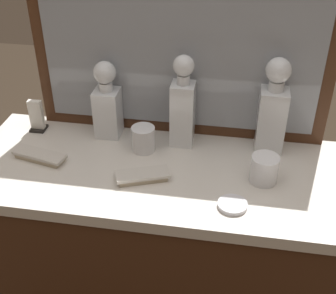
{
  "coord_description": "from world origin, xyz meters",
  "views": [
    {
      "loc": [
        0.18,
        -1.09,
        1.69
      ],
      "look_at": [
        0.0,
        0.0,
        0.95
      ],
      "focal_mm": 48.62,
      "sensor_mm": 36.0,
      "label": 1
    }
  ],
  "objects_px": {
    "crystal_decanter_rear": "(272,114)",
    "crystal_tumbler_front": "(143,140)",
    "napkin_holder": "(37,118)",
    "crystal_decanter_left": "(107,107)",
    "crystal_decanter_far_right": "(183,110)",
    "silver_brush_far_right": "(40,156)",
    "porcelain_dish": "(232,205)",
    "crystal_tumbler_rear": "(264,170)",
    "silver_brush_rear": "(143,176)"
  },
  "relations": [
    {
      "from": "crystal_decanter_far_right",
      "to": "crystal_decanter_left",
      "type": "bearing_deg",
      "value": 177.59
    },
    {
      "from": "crystal_decanter_left",
      "to": "silver_brush_far_right",
      "type": "height_order",
      "value": "crystal_decanter_left"
    },
    {
      "from": "crystal_decanter_far_right",
      "to": "silver_brush_far_right",
      "type": "bearing_deg",
      "value": -158.01
    },
    {
      "from": "crystal_decanter_far_right",
      "to": "crystal_tumbler_front",
      "type": "height_order",
      "value": "crystal_decanter_far_right"
    },
    {
      "from": "crystal_decanter_rear",
      "to": "crystal_tumbler_front",
      "type": "relative_size",
      "value": 3.79
    },
    {
      "from": "crystal_decanter_left",
      "to": "crystal_tumbler_front",
      "type": "height_order",
      "value": "crystal_decanter_left"
    },
    {
      "from": "crystal_decanter_far_right",
      "to": "crystal_decanter_rear",
      "type": "bearing_deg",
      "value": 2.91
    },
    {
      "from": "crystal_decanter_rear",
      "to": "crystal_tumbler_rear",
      "type": "relative_size",
      "value": 3.73
    },
    {
      "from": "crystal_tumbler_front",
      "to": "crystal_tumbler_rear",
      "type": "relative_size",
      "value": 0.99
    },
    {
      "from": "silver_brush_rear",
      "to": "crystal_decanter_rear",
      "type": "bearing_deg",
      "value": 32.46
    },
    {
      "from": "crystal_decanter_far_right",
      "to": "crystal_decanter_left",
      "type": "distance_m",
      "value": 0.25
    },
    {
      "from": "crystal_decanter_rear",
      "to": "crystal_decanter_far_right",
      "type": "height_order",
      "value": "crystal_decanter_rear"
    },
    {
      "from": "porcelain_dish",
      "to": "napkin_holder",
      "type": "bearing_deg",
      "value": 156.62
    },
    {
      "from": "crystal_decanter_left",
      "to": "silver_brush_rear",
      "type": "xyz_separation_m",
      "value": [
        0.16,
        -0.23,
        -0.09
      ]
    },
    {
      "from": "crystal_tumbler_rear",
      "to": "napkin_holder",
      "type": "relative_size",
      "value": 0.75
    },
    {
      "from": "crystal_decanter_far_right",
      "to": "silver_brush_rear",
      "type": "relative_size",
      "value": 1.83
    },
    {
      "from": "napkin_holder",
      "to": "crystal_decanter_left",
      "type": "bearing_deg",
      "value": 2.77
    },
    {
      "from": "silver_brush_far_right",
      "to": "crystal_decanter_left",
      "type": "bearing_deg",
      "value": 46.26
    },
    {
      "from": "crystal_decanter_left",
      "to": "porcelain_dish",
      "type": "xyz_separation_m",
      "value": [
        0.43,
        -0.3,
        -0.1
      ]
    },
    {
      "from": "crystal_decanter_rear",
      "to": "crystal_decanter_far_right",
      "type": "xyz_separation_m",
      "value": [
        -0.28,
        -0.01,
        -0.0
      ]
    },
    {
      "from": "crystal_tumbler_front",
      "to": "silver_brush_rear",
      "type": "relative_size",
      "value": 0.49
    },
    {
      "from": "porcelain_dish",
      "to": "napkin_holder",
      "type": "distance_m",
      "value": 0.74
    },
    {
      "from": "crystal_decanter_far_right",
      "to": "crystal_tumbler_front",
      "type": "xyz_separation_m",
      "value": [
        -0.12,
        -0.06,
        -0.09
      ]
    },
    {
      "from": "silver_brush_rear",
      "to": "porcelain_dish",
      "type": "xyz_separation_m",
      "value": [
        0.26,
        -0.08,
        -0.01
      ]
    },
    {
      "from": "silver_brush_rear",
      "to": "crystal_tumbler_rear",
      "type": "bearing_deg",
      "value": 8.64
    },
    {
      "from": "crystal_decanter_left",
      "to": "silver_brush_rear",
      "type": "bearing_deg",
      "value": -54.29
    },
    {
      "from": "silver_brush_far_right",
      "to": "napkin_holder",
      "type": "height_order",
      "value": "napkin_holder"
    },
    {
      "from": "crystal_decanter_rear",
      "to": "crystal_decanter_left",
      "type": "bearing_deg",
      "value": -179.61
    },
    {
      "from": "silver_brush_rear",
      "to": "napkin_holder",
      "type": "height_order",
      "value": "napkin_holder"
    },
    {
      "from": "crystal_decanter_rear",
      "to": "crystal_tumbler_front",
      "type": "xyz_separation_m",
      "value": [
        -0.39,
        -0.08,
        -0.09
      ]
    },
    {
      "from": "crystal_decanter_left",
      "to": "napkin_holder",
      "type": "bearing_deg",
      "value": -177.23
    },
    {
      "from": "silver_brush_rear",
      "to": "silver_brush_far_right",
      "type": "height_order",
      "value": "same"
    },
    {
      "from": "crystal_decanter_far_right",
      "to": "crystal_tumbler_rear",
      "type": "height_order",
      "value": "crystal_decanter_far_right"
    },
    {
      "from": "crystal_decanter_rear",
      "to": "crystal_decanter_left",
      "type": "height_order",
      "value": "crystal_decanter_rear"
    },
    {
      "from": "crystal_decanter_far_right",
      "to": "napkin_holder",
      "type": "bearing_deg",
      "value": -179.82
    },
    {
      "from": "crystal_decanter_left",
      "to": "porcelain_dish",
      "type": "distance_m",
      "value": 0.53
    },
    {
      "from": "crystal_decanter_left",
      "to": "silver_brush_far_right",
      "type": "distance_m",
      "value": 0.27
    },
    {
      "from": "silver_brush_rear",
      "to": "porcelain_dish",
      "type": "height_order",
      "value": "silver_brush_rear"
    },
    {
      "from": "crystal_tumbler_front",
      "to": "napkin_holder",
      "type": "height_order",
      "value": "napkin_holder"
    },
    {
      "from": "crystal_decanter_far_right",
      "to": "silver_brush_far_right",
      "type": "relative_size",
      "value": 1.71
    },
    {
      "from": "crystal_decanter_rear",
      "to": "porcelain_dish",
      "type": "distance_m",
      "value": 0.34
    },
    {
      "from": "silver_brush_rear",
      "to": "silver_brush_far_right",
      "type": "xyz_separation_m",
      "value": [
        -0.34,
        0.05,
        0.0
      ]
    },
    {
      "from": "crystal_decanter_far_right",
      "to": "crystal_decanter_left",
      "type": "xyz_separation_m",
      "value": [
        -0.25,
        0.01,
        -0.02
      ]
    },
    {
      "from": "crystal_tumbler_front",
      "to": "napkin_holder",
      "type": "distance_m",
      "value": 0.39
    },
    {
      "from": "napkin_holder",
      "to": "crystal_tumbler_rear",
      "type": "bearing_deg",
      "value": -12.1
    },
    {
      "from": "crystal_decanter_rear",
      "to": "silver_brush_rear",
      "type": "distance_m",
      "value": 0.44
    },
    {
      "from": "crystal_decanter_left",
      "to": "crystal_tumbler_rear",
      "type": "relative_size",
      "value": 3.16
    },
    {
      "from": "crystal_decanter_far_right",
      "to": "silver_brush_far_right",
      "type": "height_order",
      "value": "crystal_decanter_far_right"
    },
    {
      "from": "crystal_decanter_left",
      "to": "crystal_tumbler_front",
      "type": "relative_size",
      "value": 3.21
    },
    {
      "from": "crystal_decanter_far_right",
      "to": "silver_brush_rear",
      "type": "height_order",
      "value": "crystal_decanter_far_right"
    }
  ]
}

